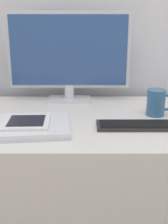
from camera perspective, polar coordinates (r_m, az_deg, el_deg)
name	(u,v)px	position (r m, az deg, el deg)	size (l,w,h in m)	color
desk	(90,199)	(1.36, 1.15, -15.69)	(1.48, 0.63, 0.73)	silver
monitor	(68,55)	(1.39, -3.01, 10.43)	(0.54, 0.11, 0.39)	silver
keyboard	(141,125)	(1.12, 10.43, -2.40)	(0.32, 0.10, 0.01)	#282828
laptop	(26,126)	(1.10, -10.64, -2.58)	(0.32, 0.26, 0.02)	silver
ereader	(26,122)	(1.09, -10.62, -1.78)	(0.16, 0.17, 0.01)	white
coffee_mug	(156,103)	(1.25, 12.97, 1.70)	(0.11, 0.07, 0.10)	#336089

